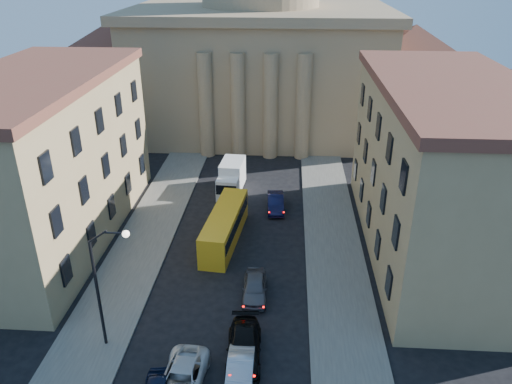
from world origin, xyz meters
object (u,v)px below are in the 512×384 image
car_right_near (240,370)px  city_bus (225,225)px  street_lamp (104,279)px  box_truck (231,178)px

car_right_near → city_bus: (-2.92, 16.22, 0.78)m
street_lamp → box_truck: size_ratio=1.48×
street_lamp → city_bus: size_ratio=0.86×
street_lamp → car_right_near: (8.67, -2.40, -4.53)m
car_right_near → street_lamp: bearing=164.2°
city_bus → box_truck: size_ratio=1.73×
car_right_near → city_bus: size_ratio=0.44×
car_right_near → box_truck: 26.90m
city_bus → box_truck: 10.46m
street_lamp → box_truck: 25.10m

